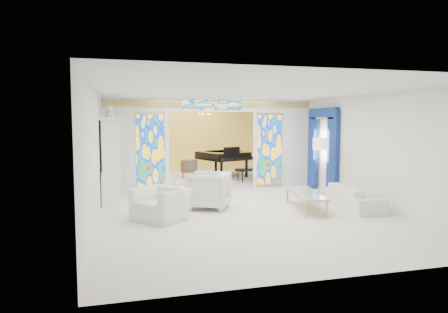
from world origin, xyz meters
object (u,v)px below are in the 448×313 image
object	(u,v)px
armchair_left	(161,204)
grand_piano	(224,156)
china_cabinet	(111,161)
sofa	(354,197)
tv_console	(189,166)
armchair_right	(208,190)
coffee_table	(306,194)

from	to	relation	value
armchair_left	grand_piano	distance (m)	6.42
china_cabinet	sofa	world-z (taller)	china_cabinet
armchair_left	grand_piano	bearing A→B (deg)	110.78
china_cabinet	tv_console	bearing A→B (deg)	48.14
armchair_right	tv_console	bearing A→B (deg)	-157.76
china_cabinet	grand_piano	size ratio (longest dim) A/B	0.84
china_cabinet	tv_console	xyz separation A→B (m)	(2.72, 3.04, -0.56)
armchair_left	tv_console	size ratio (longest dim) A/B	1.72
china_cabinet	sofa	bearing A→B (deg)	-21.89
china_cabinet	coffee_table	distance (m)	5.43
china_cabinet	grand_piano	xyz separation A→B (m)	(4.13, 3.19, -0.21)
armchair_left	grand_piano	size ratio (longest dim) A/B	0.35
grand_piano	sofa	bearing A→B (deg)	-90.96
tv_console	grand_piano	bearing A→B (deg)	5.21
china_cabinet	armchair_left	bearing A→B (deg)	-65.36
armchair_right	sofa	size ratio (longest dim) A/B	0.52
armchair_left	sofa	world-z (taller)	armchair_left
sofa	tv_console	xyz separation A→B (m)	(-3.44, 5.52, 0.32)
sofa	coffee_table	bearing A→B (deg)	87.54
sofa	grand_piano	xyz separation A→B (m)	(-2.04, 5.67, 0.67)
coffee_table	grand_piano	xyz separation A→B (m)	(-0.73, 5.49, 0.55)
china_cabinet	tv_console	size ratio (longest dim) A/B	4.14
coffee_table	tv_console	world-z (taller)	tv_console
armchair_left	coffee_table	size ratio (longest dim) A/B	0.54
china_cabinet	armchair_left	xyz separation A→B (m)	(1.13, -2.46, -0.80)
china_cabinet	armchair_left	distance (m)	2.82
coffee_table	tv_console	bearing A→B (deg)	111.84
armchair_right	coffee_table	distance (m)	2.52
armchair_right	grand_piano	distance (m)	5.04
coffee_table	grand_piano	size ratio (longest dim) A/B	0.65
china_cabinet	sofa	size ratio (longest dim) A/B	1.36
grand_piano	armchair_right	bearing A→B (deg)	-130.21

